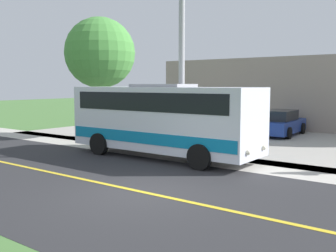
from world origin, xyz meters
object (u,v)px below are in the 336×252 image
shuttle_bus_front (163,117)px  tree_curbside (100,53)px  street_light_pole (180,41)px  commercial_building (322,92)px  parked_car_near (280,123)px

shuttle_bus_front → tree_curbside: 7.87m
shuttle_bus_front → street_light_pole: street_light_pole is taller
street_light_pole → shuttle_bus_front: bearing=-50.0°
commercial_building → street_light_pole: bearing=-2.6°
shuttle_bus_front → commercial_building: 17.01m
shuttle_bus_front → commercial_building: (-16.95, 1.28, 0.72)m
street_light_pole → commercial_building: size_ratio=0.41×
parked_car_near → tree_curbside: tree_curbside is taller
tree_curbside → commercial_building: (-14.00, 7.93, -2.28)m
shuttle_bus_front → tree_curbside: tree_curbside is taller
shuttle_bus_front → commercial_building: bearing=175.7°
tree_curbside → commercial_building: size_ratio=0.32×
parked_car_near → commercial_building: 7.64m
street_light_pole → tree_curbside: bearing=-109.4°
tree_curbside → commercial_building: bearing=150.5°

